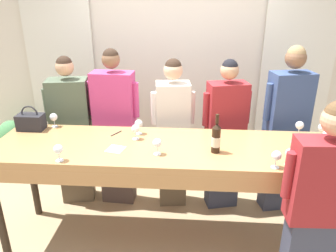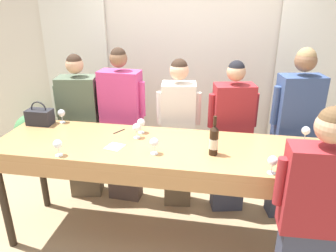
{
  "view_description": "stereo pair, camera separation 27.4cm",
  "coord_description": "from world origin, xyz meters",
  "px_view_note": "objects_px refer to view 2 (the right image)",
  "views": [
    {
      "loc": [
        0.19,
        -2.55,
        2.26
      ],
      "look_at": [
        0.0,
        0.08,
        1.18
      ],
      "focal_mm": 35.0,
      "sensor_mm": 36.0,
      "label": 1
    },
    {
      "loc": [
        0.46,
        -2.51,
        2.26
      ],
      "look_at": [
        0.0,
        0.08,
        1.18
      ],
      "focal_mm": 35.0,
      "sensor_mm": 36.0,
      "label": 2
    }
  ],
  "objects_px": {
    "wine_glass_front_left": "(273,161)",
    "wine_glass_near_host": "(333,142)",
    "wine_glass_back_left": "(58,145)",
    "potted_plant": "(30,139)",
    "wine_glass_by_bottle": "(137,128)",
    "guest_olive_jacket": "(81,128)",
    "wine_glass_center_left": "(297,149)",
    "wine_glass_center_mid": "(141,123)",
    "guest_pink_top": "(122,127)",
    "guest_navy_coat": "(294,136)",
    "tasting_bar": "(166,156)",
    "wine_bottle": "(214,140)",
    "handbag": "(40,116)",
    "wine_glass_front_mid": "(61,113)",
    "wine_glass_back_mid": "(330,134)",
    "wine_glass_back_right": "(288,159)",
    "host_pouring": "(313,220)",
    "guest_cream_sweater": "(178,134)",
    "wine_glass_center_right": "(154,143)",
    "guest_striped_shirt": "(231,138)",
    "wine_glass_front_right": "(306,131)"
  },
  "relations": [
    {
      "from": "wine_glass_front_left",
      "to": "guest_pink_top",
      "type": "xyz_separation_m",
      "value": [
        -1.45,
        0.98,
        -0.24
      ]
    },
    {
      "from": "wine_glass_by_bottle",
      "to": "wine_bottle",
      "type": "bearing_deg",
      "value": -16.68
    },
    {
      "from": "wine_glass_by_bottle",
      "to": "guest_olive_jacket",
      "type": "height_order",
      "value": "guest_olive_jacket"
    },
    {
      "from": "wine_glass_center_right",
      "to": "wine_glass_near_host",
      "type": "distance_m",
      "value": 1.46
    },
    {
      "from": "wine_glass_back_left",
      "to": "wine_glass_back_right",
      "type": "height_order",
      "value": "same"
    },
    {
      "from": "wine_glass_center_mid",
      "to": "potted_plant",
      "type": "relative_size",
      "value": 0.18
    },
    {
      "from": "potted_plant",
      "to": "wine_glass_by_bottle",
      "type": "bearing_deg",
      "value": -29.68
    },
    {
      "from": "wine_glass_back_left",
      "to": "potted_plant",
      "type": "bearing_deg",
      "value": 130.64
    },
    {
      "from": "wine_glass_front_mid",
      "to": "wine_bottle",
      "type": "bearing_deg",
      "value": -15.98
    },
    {
      "from": "wine_glass_center_right",
      "to": "wine_glass_back_right",
      "type": "xyz_separation_m",
      "value": [
        1.03,
        -0.11,
        0.0
      ]
    },
    {
      "from": "tasting_bar",
      "to": "potted_plant",
      "type": "xyz_separation_m",
      "value": [
        -2.09,
        1.16,
        -0.53
      ]
    },
    {
      "from": "guest_striped_shirt",
      "to": "guest_navy_coat",
      "type": "xyz_separation_m",
      "value": [
        0.62,
        0.0,
        0.08
      ]
    },
    {
      "from": "wine_glass_front_right",
      "to": "wine_glass_back_mid",
      "type": "height_order",
      "value": "same"
    },
    {
      "from": "guest_navy_coat",
      "to": "potted_plant",
      "type": "xyz_separation_m",
      "value": [
        -3.27,
        0.48,
        -0.52
      ]
    },
    {
      "from": "wine_bottle",
      "to": "guest_olive_jacket",
      "type": "bearing_deg",
      "value": 153.4
    },
    {
      "from": "guest_pink_top",
      "to": "guest_cream_sweater",
      "type": "relative_size",
      "value": 1.05
    },
    {
      "from": "wine_bottle",
      "to": "wine_glass_center_left",
      "type": "distance_m",
      "value": 0.64
    },
    {
      "from": "wine_glass_front_left",
      "to": "wine_glass_by_bottle",
      "type": "bearing_deg",
      "value": 158.91
    },
    {
      "from": "handbag",
      "to": "wine_glass_center_left",
      "type": "distance_m",
      "value": 2.41
    },
    {
      "from": "wine_glass_center_left",
      "to": "tasting_bar",
      "type": "bearing_deg",
      "value": 176.76
    },
    {
      "from": "wine_glass_front_mid",
      "to": "guest_pink_top",
      "type": "xyz_separation_m",
      "value": [
        0.53,
        0.31,
        -0.24
      ]
    },
    {
      "from": "guest_cream_sweater",
      "to": "host_pouring",
      "type": "xyz_separation_m",
      "value": [
        1.1,
        -1.24,
        -0.01
      ]
    },
    {
      "from": "wine_glass_front_left",
      "to": "wine_glass_center_mid",
      "type": "xyz_separation_m",
      "value": [
        -1.13,
        0.56,
        -0.0
      ]
    },
    {
      "from": "handbag",
      "to": "wine_glass_back_right",
      "type": "height_order",
      "value": "handbag"
    },
    {
      "from": "wine_glass_center_left",
      "to": "host_pouring",
      "type": "distance_m",
      "value": 0.58
    },
    {
      "from": "wine_glass_front_left",
      "to": "wine_glass_near_host",
      "type": "relative_size",
      "value": 1.0
    },
    {
      "from": "guest_navy_coat",
      "to": "host_pouring",
      "type": "relative_size",
      "value": 1.09
    },
    {
      "from": "tasting_bar",
      "to": "guest_pink_top",
      "type": "relative_size",
      "value": 1.74
    },
    {
      "from": "wine_glass_center_right",
      "to": "guest_olive_jacket",
      "type": "bearing_deg",
      "value": 141.17
    },
    {
      "from": "wine_glass_back_right",
      "to": "guest_striped_shirt",
      "type": "xyz_separation_m",
      "value": [
        -0.39,
        0.93,
        -0.28
      ]
    },
    {
      "from": "wine_glass_center_left",
      "to": "wine_glass_center_mid",
      "type": "xyz_separation_m",
      "value": [
        -1.33,
        0.32,
        0.0
      ]
    },
    {
      "from": "wine_glass_front_left",
      "to": "host_pouring",
      "type": "relative_size",
      "value": 0.08
    },
    {
      "from": "wine_glass_near_host",
      "to": "guest_navy_coat",
      "type": "bearing_deg",
      "value": 108.29
    },
    {
      "from": "wine_glass_by_bottle",
      "to": "wine_glass_front_left",
      "type": "bearing_deg",
      "value": -21.09
    },
    {
      "from": "guest_cream_sweater",
      "to": "guest_striped_shirt",
      "type": "bearing_deg",
      "value": 0.0
    },
    {
      "from": "guest_pink_top",
      "to": "wine_glass_center_mid",
      "type": "bearing_deg",
      "value": -52.08
    },
    {
      "from": "wine_glass_back_mid",
      "to": "wine_glass_back_right",
      "type": "bearing_deg",
      "value": -128.38
    },
    {
      "from": "guest_pink_top",
      "to": "potted_plant",
      "type": "bearing_deg",
      "value": 161.91
    },
    {
      "from": "potted_plant",
      "to": "tasting_bar",
      "type": "bearing_deg",
      "value": -29.02
    },
    {
      "from": "tasting_bar",
      "to": "guest_cream_sweater",
      "type": "relative_size",
      "value": 1.83
    },
    {
      "from": "wine_glass_center_left",
      "to": "wine_glass_back_right",
      "type": "xyz_separation_m",
      "value": [
        -0.09,
        -0.19,
        0.0
      ]
    },
    {
      "from": "wine_glass_center_left",
      "to": "wine_glass_near_host",
      "type": "distance_m",
      "value": 0.36
    },
    {
      "from": "tasting_bar",
      "to": "wine_glass_front_right",
      "type": "distance_m",
      "value": 1.25
    },
    {
      "from": "wine_glass_center_mid",
      "to": "tasting_bar",
      "type": "bearing_deg",
      "value": -42.12
    },
    {
      "from": "tasting_bar",
      "to": "wine_glass_back_left",
      "type": "height_order",
      "value": "wine_glass_back_left"
    },
    {
      "from": "handbag",
      "to": "wine_glass_front_mid",
      "type": "height_order",
      "value": "handbag"
    },
    {
      "from": "guest_pink_top",
      "to": "guest_striped_shirt",
      "type": "height_order",
      "value": "guest_pink_top"
    },
    {
      "from": "wine_glass_by_bottle",
      "to": "guest_striped_shirt",
      "type": "height_order",
      "value": "guest_striped_shirt"
    },
    {
      "from": "wine_glass_front_mid",
      "to": "wine_glass_center_mid",
      "type": "height_order",
      "value": "same"
    },
    {
      "from": "potted_plant",
      "to": "guest_pink_top",
      "type": "bearing_deg",
      "value": -18.09
    }
  ]
}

